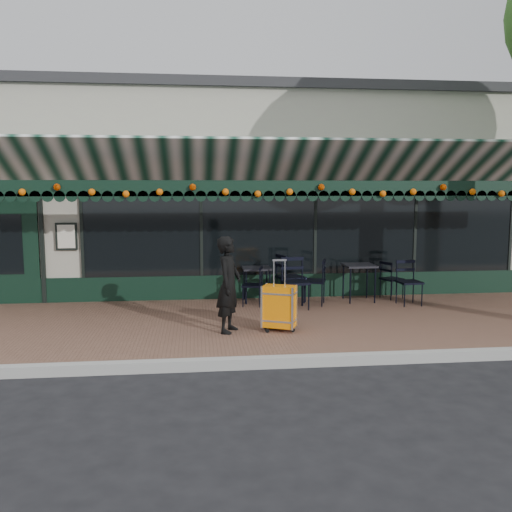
{
  "coord_description": "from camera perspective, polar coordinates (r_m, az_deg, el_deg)",
  "views": [
    {
      "loc": [
        -1.13,
        -7.24,
        2.46
      ],
      "look_at": [
        -0.13,
        1.6,
        1.34
      ],
      "focal_mm": 38.0,
      "sensor_mm": 36.0,
      "label": 1
    }
  ],
  "objects": [
    {
      "name": "chair_a_front",
      "position": [
        11.19,
        15.84,
        -2.71
      ],
      "size": [
        0.48,
        0.48,
        0.9
      ],
      "primitive_type": null,
      "rotation": [
        0.0,
        0.0,
        0.07
      ],
      "color": "black",
      "rests_on": "sidewalk"
    },
    {
      "name": "chair_a_left",
      "position": [
        10.86,
        6.09,
        -2.69
      ],
      "size": [
        0.59,
        0.59,
        0.93
      ],
      "primitive_type": null,
      "rotation": [
        0.0,
        0.0,
        -1.91
      ],
      "color": "black",
      "rests_on": "sidewalk"
    },
    {
      "name": "chair_b_left",
      "position": [
        10.7,
        -0.4,
        -3.14
      ],
      "size": [
        0.48,
        0.48,
        0.8
      ],
      "primitive_type": null,
      "rotation": [
        0.0,
        0.0,
        -1.81
      ],
      "color": "black",
      "rests_on": "sidewalk"
    },
    {
      "name": "cafe_table_b",
      "position": [
        11.05,
        0.07,
        -1.57
      ],
      "size": [
        0.57,
        0.57,
        0.71
      ],
      "color": "black",
      "rests_on": "sidewalk"
    },
    {
      "name": "suitcase",
      "position": [
        8.83,
        2.45,
        -5.42
      ],
      "size": [
        0.58,
        0.46,
        1.16
      ],
      "rotation": [
        0.0,
        0.0,
        -0.42
      ],
      "color": "orange",
      "rests_on": "sidewalk"
    },
    {
      "name": "curb",
      "position": [
        7.63,
        2.43,
        -11.07
      ],
      "size": [
        18.0,
        0.16,
        0.15
      ],
      "primitive_type": "cube",
      "color": "#9E9E99",
      "rests_on": "ground"
    },
    {
      "name": "ground",
      "position": [
        7.73,
        2.33,
        -11.41
      ],
      "size": [
        80.0,
        80.0,
        0.0
      ],
      "primitive_type": "plane",
      "color": "black",
      "rests_on": "ground"
    },
    {
      "name": "sidewalk",
      "position": [
        9.61,
        0.51,
        -7.23
      ],
      "size": [
        18.0,
        4.0,
        0.15
      ],
      "primitive_type": "cube",
      "color": "brown",
      "rests_on": "ground"
    },
    {
      "name": "woman",
      "position": [
        8.7,
        -2.88,
        -3.02
      ],
      "size": [
        0.55,
        0.66,
        1.55
      ],
      "primitive_type": "imported",
      "rotation": [
        0.0,
        0.0,
        1.19
      ],
      "color": "black",
      "rests_on": "sidewalk"
    },
    {
      "name": "cafe_table_a",
      "position": [
        11.31,
        10.81,
        -1.26
      ],
      "size": [
        0.62,
        0.62,
        0.76
      ],
      "color": "black",
      "rests_on": "sidewalk"
    },
    {
      "name": "chair_b_right",
      "position": [
        11.03,
        3.66,
        -2.31
      ],
      "size": [
        0.63,
        0.63,
        1.0
      ],
      "primitive_type": null,
      "rotation": [
        0.0,
        0.0,
        1.88
      ],
      "color": "black",
      "rests_on": "sidewalk"
    },
    {
      "name": "chair_b_front",
      "position": [
        10.44,
        4.16,
        -2.85
      ],
      "size": [
        0.55,
        0.55,
        1.0
      ],
      "primitive_type": null,
      "rotation": [
        0.0,
        0.0,
        0.11
      ],
      "color": "black",
      "rests_on": "sidewalk"
    },
    {
      "name": "chair_a_right",
      "position": [
        11.77,
        14.1,
        -2.41
      ],
      "size": [
        0.53,
        0.53,
        0.8
      ],
      "primitive_type": null,
      "rotation": [
        0.0,
        0.0,
        1.97
      ],
      "color": "black",
      "rests_on": "sidewalk"
    },
    {
      "name": "restaurant_building",
      "position": [
        15.12,
        -2.17,
        6.42
      ],
      "size": [
        12.0,
        9.6,
        4.5
      ],
      "color": "#ABA994",
      "rests_on": "ground"
    }
  ]
}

